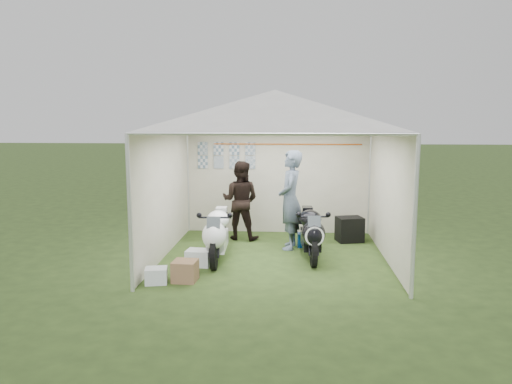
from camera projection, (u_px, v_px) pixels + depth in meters
The scene contains 11 objects.
ground at pixel (274, 256), 9.13m from camera, with size 80.00×80.00×0.00m, color #2B3E19.
canopy_tent at pixel (275, 114), 8.78m from camera, with size 5.66×5.66×3.00m.
motorcycle_white at pixel (217, 233), 8.79m from camera, with size 0.46×1.84×0.90m.
motorcycle_black at pixel (311, 231), 8.94m from camera, with size 0.47×1.81×0.89m.
paddock_stand at pixel (307, 240), 9.81m from camera, with size 0.36×0.22×0.27m, color blue.
person_dark_jacket at pixel (240, 200), 10.34m from camera, with size 0.80×0.62×1.64m, color black.
person_blue_jacket at pixel (290, 200), 9.57m from camera, with size 0.70×0.46×1.91m, color slate.
equipment_box at pixel (349, 229), 10.21m from camera, with size 0.51×0.41×0.51m, color black.
crate_0 at pixel (199, 258), 8.56m from camera, with size 0.41×0.32×0.27m, color silver.
crate_1 at pixel (185, 271), 7.74m from camera, with size 0.36×0.36×0.32m, color brown.
crate_2 at pixel (156, 276), 7.64m from camera, with size 0.33×0.27×0.24m, color silver.
Camera 1 is at (0.30, -8.85, 2.52)m, focal length 35.00 mm.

